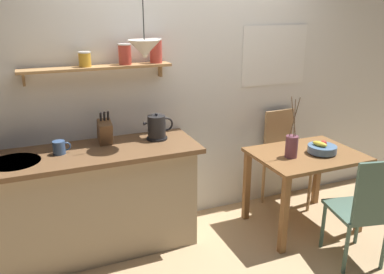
{
  "coord_description": "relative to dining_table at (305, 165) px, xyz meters",
  "views": [
    {
      "loc": [
        -1.33,
        -2.71,
        2.03
      ],
      "look_at": [
        -0.1,
        0.25,
        0.95
      ],
      "focal_mm": 36.49,
      "sensor_mm": 36.0,
      "label": 1
    }
  ],
  "objects": [
    {
      "name": "ground_plane",
      "position": [
        -0.93,
        0.02,
        -0.62
      ],
      "size": [
        14.0,
        14.0,
        0.0
      ],
      "primitive_type": "plane",
      "color": "tan"
    },
    {
      "name": "back_wall",
      "position": [
        -0.72,
        0.67,
        0.73
      ],
      "size": [
        6.8,
        0.11,
        2.7
      ],
      "color": "white",
      "rests_on": "ground_plane"
    },
    {
      "name": "kitchen_counter",
      "position": [
        -1.93,
        0.34,
        -0.15
      ],
      "size": [
        1.83,
        0.63,
        0.93
      ],
      "color": "tan",
      "rests_on": "ground_plane"
    },
    {
      "name": "wall_shelf",
      "position": [
        -1.62,
        0.51,
        0.98
      ],
      "size": [
        1.21,
        0.2,
        0.33
      ],
      "color": "tan"
    },
    {
      "name": "dining_table",
      "position": [
        0.0,
        0.0,
        0.0
      ],
      "size": [
        0.96,
        0.72,
        0.75
      ],
      "color": "brown",
      "rests_on": "ground_plane"
    },
    {
      "name": "dining_chair_near",
      "position": [
        0.05,
        -0.68,
        -0.1
      ],
      "size": [
        0.47,
        0.5,
        0.95
      ],
      "color": "#4C6B5B",
      "rests_on": "ground_plane"
    },
    {
      "name": "dining_chair_far",
      "position": [
        0.07,
        0.45,
        -0.07
      ],
      "size": [
        0.4,
        0.42,
        1.01
      ],
      "color": "tan",
      "rests_on": "ground_plane"
    },
    {
      "name": "fruit_bowl",
      "position": [
        0.12,
        -0.06,
        0.17
      ],
      "size": [
        0.26,
        0.26,
        0.13
      ],
      "color": "#51759E",
      "rests_on": "dining_table"
    },
    {
      "name": "twig_vase",
      "position": [
        -0.19,
        -0.02,
        0.23
      ],
      "size": [
        0.11,
        0.11,
        0.55
      ],
      "color": "brown",
      "rests_on": "dining_table"
    },
    {
      "name": "electric_kettle",
      "position": [
        -1.3,
        0.39,
        0.41
      ],
      "size": [
        0.27,
        0.18,
        0.23
      ],
      "color": "black",
      "rests_on": "kitchen_counter"
    },
    {
      "name": "knife_block",
      "position": [
        -1.74,
        0.43,
        0.42
      ],
      "size": [
        0.11,
        0.18,
        0.29
      ],
      "color": "brown",
      "rests_on": "kitchen_counter"
    },
    {
      "name": "coffee_mug_by_sink",
      "position": [
        -2.12,
        0.34,
        0.36
      ],
      "size": [
        0.14,
        0.09,
        0.11
      ],
      "color": "#3D5B89",
      "rests_on": "kitchen_counter"
    },
    {
      "name": "pendant_lamp",
      "position": [
        -1.41,
        0.32,
        1.09
      ],
      "size": [
        0.26,
        0.26,
        0.64
      ],
      "color": "black"
    }
  ]
}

